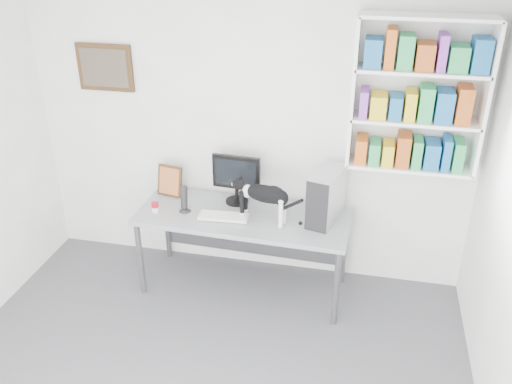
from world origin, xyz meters
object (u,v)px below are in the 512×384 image
keyboard (224,216)px  cat (264,203)px  speaker (184,199)px  soup_can (155,207)px  monitor (237,179)px  bookshelf (418,96)px  pc_tower (326,196)px  desk (244,252)px  leaning_print (170,180)px

keyboard → cat: size_ratio=0.74×
speaker → soup_can: size_ratio=2.73×
monitor → speaker: monitor is taller
speaker → soup_can: bearing=-164.0°
monitor → soup_can: size_ratio=5.12×
bookshelf → pc_tower: 1.09m
monitor → keyboard: size_ratio=1.09×
desk → leaning_print: bearing=165.5°
keyboard → pc_tower: pc_tower is taller
pc_tower → keyboard: bearing=-155.2°
speaker → leaning_print: (-0.23, 0.27, 0.03)m
leaning_print → cat: 1.00m
cat → keyboard: bearing=-164.3°
bookshelf → keyboard: (-1.50, -0.37, -1.06)m
desk → speaker: bearing=-172.4°
monitor → pc_tower: bearing=-6.7°
bookshelf → speaker: size_ratio=4.99×
cat → bookshelf: bearing=28.8°
monitor → keyboard: bearing=-93.8°
pc_tower → speaker: bearing=-160.4°
leaning_print → soup_can: 0.36m
monitor → speaker: 0.50m
desk → pc_tower: size_ratio=4.10×
speaker → soup_can: 0.27m
desk → speaker: speaker is taller
speaker → soup_can: (-0.25, -0.06, -0.08)m
monitor → pc_tower: (0.82, -0.15, -0.01)m
keyboard → leaning_print: (-0.60, 0.32, 0.13)m
soup_can → bookshelf: bearing=10.4°
pc_tower → bookshelf: bearing=32.3°
cat → speaker: bearing=-169.7°
pc_tower → leaning_print: bearing=-172.0°
desk → cat: size_ratio=3.22×
monitor → speaker: size_ratio=1.88×
leaning_print → soup_can: size_ratio=3.30×
speaker → cat: bearing=-0.2°
speaker → keyboard: bearing=-5.4°
monitor → bookshelf: bearing=6.1°
desk → pc_tower: (0.71, 0.06, 0.61)m
leaning_print → monitor: bearing=9.6°
bookshelf → leaning_print: 2.30m
bookshelf → monitor: size_ratio=2.66×
soup_can → cat: size_ratio=0.16×
pc_tower → soup_can: 1.50m
desk → keyboard: 0.44m
monitor → keyboard: 0.38m
speaker → pc_tower: bearing=6.9°
desk → leaning_print: leaning_print is taller
monitor → speaker: bearing=-143.0°
pc_tower → speaker: 1.23m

